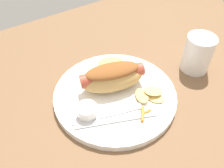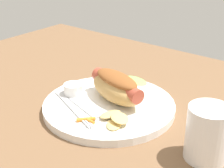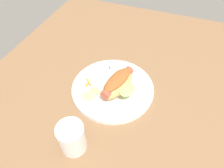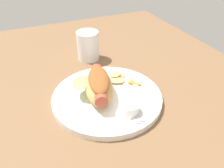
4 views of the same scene
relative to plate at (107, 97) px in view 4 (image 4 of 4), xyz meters
The scene contains 9 objects.
ground_plane 2.75cm from the plate, 75.80° to the right, with size 120.00×90.00×1.80cm, color brown.
plate is the anchor object (origin of this frame).
hot_dog 4.53cm from the plate, 73.32° to the left, with size 15.59×12.10×6.06cm.
sauce_ramekin 8.77cm from the plate, 167.19° to the right, with size 4.17×4.17×2.65cm, color white.
fork 7.86cm from the plate, 124.37° to the right, with size 16.35×7.60×0.40cm.
knife 6.58cm from the plate, 138.70° to the right, with size 15.12×1.40×0.36cm, color silver.
chips_pile 8.01cm from the plate, 43.09° to the right, with size 7.38×6.87×1.64cm.
carrot_garnish 8.66cm from the plate, 79.84° to the right, with size 3.54×3.20×0.71cm.
drinking_cup 23.27cm from the plate, ahead, with size 7.07×7.07×9.41cm, color white.
Camera 4 is at (-42.28, 19.06, 36.66)cm, focal length 36.20 mm.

